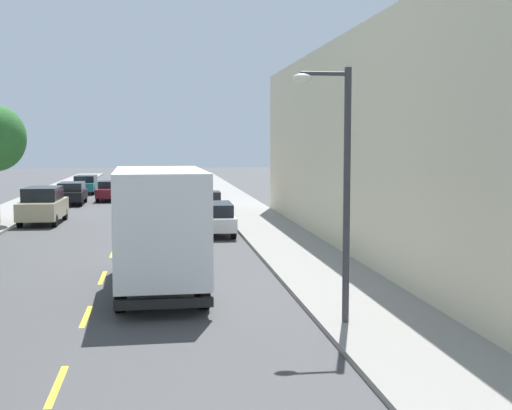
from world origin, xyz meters
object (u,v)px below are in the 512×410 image
Objects in this scene: parked_suv_red at (195,185)px; parked_suv_champagne at (43,205)px; delivery_box_truck at (159,223)px; moving_burgundy_sedan at (110,190)px; parked_hatchback_orange at (206,204)px; parked_wagon_black at (71,193)px; street_lamp at (340,174)px; parked_wagon_white at (214,217)px; parked_wagon_teal at (85,184)px.

parked_suv_red is 18.53m from parked_suv_champagne.
moving_burgundy_sedan is (-3.61, 32.01, -1.24)m from delivery_box_truck.
parked_hatchback_orange is (2.64, 19.74, -1.23)m from delivery_box_truck.
parked_suv_red reaches higher than parked_wagon_black.
street_lamp reaches higher than parked_suv_red.
parked_wagon_white is at bearing 95.52° from street_lamp.
parked_wagon_white is at bearing -72.90° from moving_burgundy_sedan.
moving_burgundy_sedan is at bearing 96.43° from delivery_box_truck.
parked_hatchback_orange and parked_wagon_black have the same top height.
parked_wagon_black is at bearing 116.62° from parked_wagon_white.
parked_wagon_teal is at bearing 114.24° from parked_hatchback_orange.
street_lamp is at bearing -48.24° from delivery_box_truck.
parked_wagon_teal is at bearing 98.87° from delivery_box_truck.
parked_hatchback_orange reaches higher than moving_burgundy_sedan.
street_lamp is 37.54m from moving_burgundy_sedan.
parked_suv_champagne is at bearing 108.96° from delivery_box_truck.
parked_wagon_black is at bearing 101.69° from delivery_box_truck.
parked_suv_champagne is 1.02× the size of parked_wagon_teal.
street_lamp is 38.79m from parked_suv_red.
moving_burgundy_sedan is (-6.29, -2.05, -0.24)m from parked_suv_red.
parked_suv_champagne is (-8.60, 5.59, 0.18)m from parked_wagon_white.
delivery_box_truck reaches higher than parked_suv_champagne.
parked_wagon_black is (-8.73, -4.85, -0.18)m from parked_suv_red.
moving_burgundy_sedan is at bearing 80.09° from parked_suv_champagne.
moving_burgundy_sedan is (2.44, 2.80, -0.05)m from parked_wagon_black.
delivery_box_truck is 12.48m from parked_wagon_white.
parked_wagon_teal is at bearing 90.03° from parked_suv_champagne.
parked_hatchback_orange is at bearing 88.96° from parked_wagon_white.
street_lamp reaches higher than parked_wagon_black.
parked_hatchback_orange is 12.85m from parked_wagon_black.
parked_wagon_teal reaches higher than moving_burgundy_sedan.
moving_burgundy_sedan is (-6.11, 19.85, -0.05)m from parked_wagon_white.
parked_hatchback_orange is 7.57m from parked_wagon_white.
parked_hatchback_orange is at bearing 82.39° from delivery_box_truck.
parked_suv_red is at bearing 85.49° from delivery_box_truck.
parked_wagon_teal is (-8.80, 5.10, -0.18)m from parked_suv_red.
parked_suv_red is (-1.43, 38.68, -2.60)m from street_lamp.
parked_hatchback_orange and parked_wagon_white have the same top height.
delivery_box_truck is 18.80m from parked_suv_champagne.
street_lamp is 1.24× the size of parked_wagon_teal.
street_lamp is 1.24× the size of parked_wagon_black.
delivery_box_truck is at bearing -97.61° from parked_hatchback_orange.
street_lamp is 0.77× the size of delivery_box_truck.
parked_hatchback_orange is 0.83× the size of parked_suv_champagne.
street_lamp is 45.05m from parked_wagon_teal.
parked_wagon_black is at bearing 132.49° from parked_hatchback_orange.
parked_wagon_teal is (-8.75, 19.43, 0.05)m from parked_hatchback_orange.
parked_wagon_teal is (-8.61, 27.00, 0.00)m from parked_wagon_white.
parked_hatchback_orange is 0.85× the size of parked_wagon_black.
parked_hatchback_orange is 8.96m from parked_suv_champagne.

